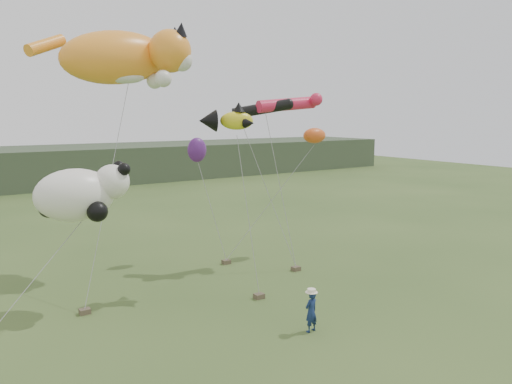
% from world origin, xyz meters
% --- Properties ---
extents(ground, '(120.00, 120.00, 0.00)m').
position_xyz_m(ground, '(0.00, 0.00, 0.00)').
color(ground, '#385123').
rests_on(ground, ground).
extents(headland, '(90.00, 13.00, 4.00)m').
position_xyz_m(headland, '(-3.11, 44.69, 1.92)').
color(headland, '#2D3D28').
rests_on(headland, ground).
extents(festival_attendant, '(0.58, 0.43, 1.47)m').
position_xyz_m(festival_attendant, '(0.11, -0.14, 0.74)').
color(festival_attendant, '#15264F').
rests_on(festival_attendant, ground).
extents(sandbag_anchors, '(14.47, 5.28, 0.21)m').
position_xyz_m(sandbag_anchors, '(-2.02, 5.43, 0.10)').
color(sandbag_anchors, brown).
rests_on(sandbag_anchors, ground).
extents(cat_kite, '(7.15, 3.81, 3.11)m').
position_xyz_m(cat_kite, '(-2.38, 10.36, 10.20)').
color(cat_kite, orange).
rests_on(cat_kite, ground).
extents(fish_kite, '(2.50, 1.66, 1.23)m').
position_xyz_m(fish_kite, '(-0.03, 5.39, 7.32)').
color(fish_kite, yellow).
rests_on(fish_kite, ground).
extents(tube_kites, '(4.38, 2.30, 1.31)m').
position_xyz_m(tube_kites, '(4.29, 7.31, 8.00)').
color(tube_kites, black).
rests_on(tube_kites, ground).
extents(panda_kite, '(3.52, 2.27, 2.18)m').
position_xyz_m(panda_kite, '(-5.86, 6.30, 4.60)').
color(panda_kite, white).
rests_on(panda_kite, ground).
extents(misc_kites, '(7.25, 2.91, 1.72)m').
position_xyz_m(misc_kites, '(4.14, 9.02, 6.10)').
color(misc_kites, '#D8531A').
rests_on(misc_kites, ground).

